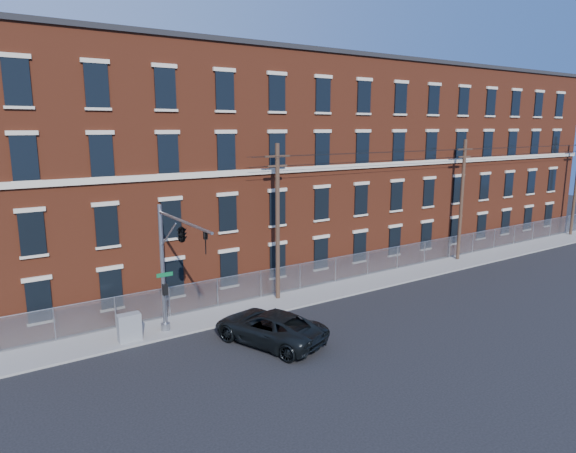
% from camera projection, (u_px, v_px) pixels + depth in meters
% --- Properties ---
extents(ground, '(140.00, 140.00, 0.00)m').
position_uv_depth(ground, '(302.00, 336.00, 27.19)').
color(ground, black).
rests_on(ground, ground).
extents(sidewalk, '(65.00, 3.00, 0.12)m').
position_uv_depth(sidewalk, '(395.00, 276.00, 37.74)').
color(sidewalk, gray).
rests_on(sidewalk, ground).
extents(mill_building, '(55.30, 14.32, 16.30)m').
position_uv_depth(mill_building, '(324.00, 162.00, 43.48)').
color(mill_building, maroon).
rests_on(mill_building, ground).
extents(chain_link_fence, '(59.06, 0.06, 1.85)m').
position_uv_depth(chain_link_fence, '(383.00, 260.00, 38.61)').
color(chain_link_fence, '#A5A8AD').
rests_on(chain_link_fence, ground).
extents(traffic_signal_mast, '(0.90, 6.75, 7.00)m').
position_uv_depth(traffic_signal_mast, '(177.00, 245.00, 24.70)').
color(traffic_signal_mast, '#9EA0A5').
rests_on(traffic_signal_mast, ground).
extents(utility_pole_near, '(1.80, 0.28, 10.00)m').
position_uv_depth(utility_pole_near, '(278.00, 219.00, 31.82)').
color(utility_pole_near, '#422C21').
rests_on(utility_pole_near, ground).
extents(utility_pole_mid, '(1.80, 0.28, 10.00)m').
position_uv_depth(utility_pole_mid, '(462.00, 198.00, 41.51)').
color(utility_pole_mid, '#422C21').
rests_on(utility_pole_mid, ground).
extents(utility_pole_far, '(1.80, 0.28, 10.00)m').
position_uv_depth(utility_pole_far, '(576.00, 184.00, 51.20)').
color(utility_pole_far, '#422C21').
rests_on(utility_pole_far, ground).
extents(overhead_wires, '(40.00, 0.62, 0.62)m').
position_uv_depth(overhead_wires, '(465.00, 152.00, 40.77)').
color(overhead_wires, black).
rests_on(overhead_wires, ground).
extents(pickup_truck, '(4.83, 6.77, 1.71)m').
position_uv_depth(pickup_truck, '(269.00, 327.00, 26.16)').
color(pickup_truck, black).
rests_on(pickup_truck, ground).
extents(utility_cabinet, '(1.18, 0.61, 1.46)m').
position_uv_depth(utility_cabinet, '(129.00, 327.00, 26.14)').
color(utility_cabinet, slate).
rests_on(utility_cabinet, sidewalk).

